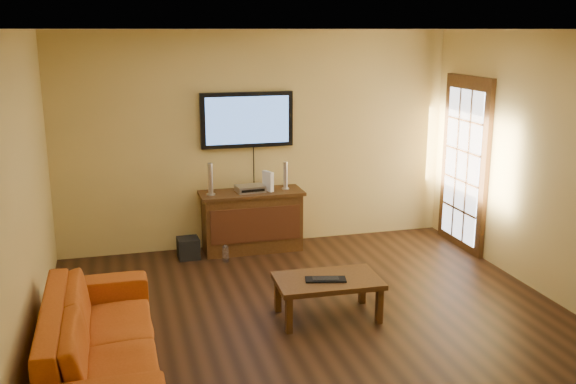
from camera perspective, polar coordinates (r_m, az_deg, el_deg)
name	(u,v)px	position (r m, az deg, el deg)	size (l,w,h in m)	color
ground_plane	(318,325)	(6.17, 2.66, -11.69)	(5.00, 5.00, 0.00)	black
room_walls	(300,137)	(6.23, 1.07, 4.90)	(5.00, 5.00, 5.00)	#D3B767
french_door	(464,166)	(8.30, 15.39, 2.27)	(0.07, 1.02, 2.22)	#3B210D
media_console	(252,221)	(8.03, -3.22, -2.56)	(1.28, 0.49, 0.76)	#3B210D
television	(247,120)	(7.96, -3.66, 6.42)	(1.16, 0.08, 0.68)	black
coffee_table	(328,284)	(6.19, 3.55, -8.13)	(1.02, 0.63, 0.40)	#3B210D
sofa	(99,325)	(5.38, -16.41, -11.30)	(2.20, 0.64, 0.86)	#AD4A13
speaker_left	(211,180)	(7.78, -6.90, 1.03)	(0.11, 0.11, 0.39)	silver
speaker_right	(285,177)	(8.01, -0.23, 1.39)	(0.10, 0.10, 0.35)	silver
av_receiver	(250,188)	(7.93, -3.39, 0.31)	(0.34, 0.24, 0.08)	silver
game_console	(268,181)	(7.94, -1.79, 0.97)	(0.05, 0.18, 0.25)	white
subwoofer	(188,248)	(7.90, -8.85, -4.94)	(0.25, 0.25, 0.25)	black
bottle	(226,254)	(7.73, -5.58, -5.48)	(0.07, 0.07, 0.21)	white
keyboard	(326,279)	(6.12, 3.37, -7.76)	(0.40, 0.23, 0.02)	black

